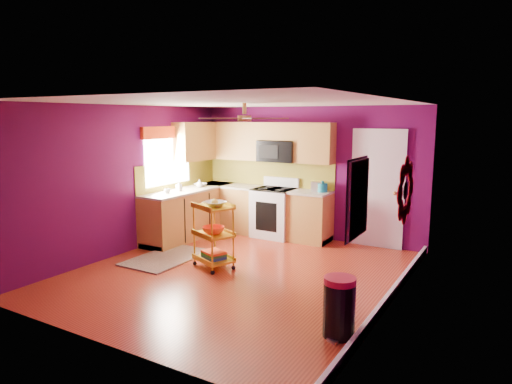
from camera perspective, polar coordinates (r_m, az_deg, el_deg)
The scene contains 18 objects.
ground at distance 6.89m, azimuth -2.26°, elevation -10.13°, with size 5.00×5.00×0.00m, color maroon.
room_envelope at distance 6.52m, azimuth -2.15°, elevation 3.49°, with size 4.54×5.04×2.52m.
lower_cabinets at distance 8.95m, azimuth -3.27°, elevation -2.68°, with size 2.81×2.31×0.94m.
electric_range at distance 8.84m, azimuth 2.32°, elevation -2.51°, with size 0.76×0.66×1.13m.
upper_cabinetry at distance 9.01m, azimuth -1.53°, elevation 6.17°, with size 2.80×2.30×1.26m.
left_window at distance 8.70m, azimuth -10.98°, elevation 5.48°, with size 0.08×1.35×1.08m.
panel_door at distance 8.32m, azimuth 14.94°, elevation 0.23°, with size 0.95×0.11×2.15m.
right_wall_art at distance 5.36m, azimuth 16.07°, elevation -0.18°, with size 0.04×2.74×1.04m.
ceiling_fan at distance 6.67m, azimuth -1.45°, elevation 9.28°, with size 1.01×1.01×0.26m.
shag_rug at distance 7.73m, azimuth -11.12°, elevation -8.04°, with size 0.86×1.41×0.02m, color black.
rolling_cart at distance 7.01m, azimuth -5.31°, elevation -5.05°, with size 0.72×0.64×1.09m.
trash_can at distance 5.02m, azimuth 10.35°, elevation -13.97°, with size 0.44×0.44×0.65m.
teal_kettle at distance 8.44m, azimuth 8.32°, elevation 0.57°, with size 0.18×0.18×0.21m.
toaster at distance 8.51m, azimuth 7.73°, elevation 0.69°, with size 0.22×0.15×0.18m, color beige.
soap_bottle_a at distance 8.57m, azimuth -9.61°, elevation 0.75°, with size 0.09×0.09×0.19m, color #EA3F72.
soap_bottle_b at distance 8.97m, azimuth -7.08°, elevation 1.08°, with size 0.12×0.12×0.16m, color white.
counter_dish at distance 9.14m, azimuth -6.95°, elevation 0.92°, with size 0.24×0.24×0.06m, color white.
counter_cup at distance 8.35m, azimuth -11.03°, elevation 0.12°, with size 0.11×0.11×0.09m, color white.
Camera 1 is at (3.52, -5.47, 2.29)m, focal length 32.00 mm.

